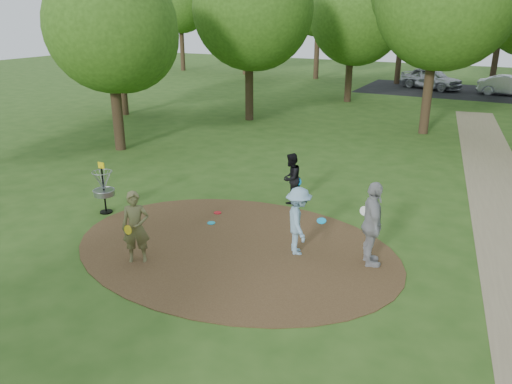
% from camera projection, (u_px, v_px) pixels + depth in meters
% --- Properties ---
extents(ground, '(100.00, 100.00, 0.00)m').
position_uv_depth(ground, '(234.00, 248.00, 12.49)').
color(ground, '#2D5119').
rests_on(ground, ground).
extents(dirt_clearing, '(8.40, 8.40, 0.02)m').
position_uv_depth(dirt_clearing, '(234.00, 247.00, 12.49)').
color(dirt_clearing, '#47301C').
rests_on(dirt_clearing, ground).
extents(parking_lot, '(14.00, 8.00, 0.01)m').
position_uv_depth(parking_lot, '(459.00, 91.00, 36.69)').
color(parking_lot, black).
rests_on(parking_lot, ground).
extents(player_observer_with_disc, '(0.76, 0.70, 1.74)m').
position_uv_depth(player_observer_with_disc, '(136.00, 227.00, 11.53)').
color(player_observer_with_disc, brown).
rests_on(player_observer_with_disc, ground).
extents(player_throwing_with_disc, '(1.28, 1.26, 1.69)m').
position_uv_depth(player_throwing_with_disc, '(298.00, 221.00, 11.94)').
color(player_throwing_with_disc, '#86AEC8').
rests_on(player_throwing_with_disc, ground).
extents(player_walking_with_disc, '(0.67, 0.79, 1.56)m').
position_uv_depth(player_walking_with_disc, '(291.00, 178.00, 15.20)').
color(player_walking_with_disc, black).
rests_on(player_walking_with_disc, ground).
extents(player_waiting_with_disc, '(0.95, 1.29, 2.03)m').
position_uv_depth(player_waiting_with_disc, '(372.00, 225.00, 11.33)').
color(player_waiting_with_disc, '#9D9C9F').
rests_on(player_waiting_with_disc, ground).
extents(disc_ground_cyan, '(0.22, 0.22, 0.02)m').
position_uv_depth(disc_ground_cyan, '(211.00, 223.00, 13.88)').
color(disc_ground_cyan, '#18A2C1').
rests_on(disc_ground_cyan, dirt_clearing).
extents(disc_ground_red, '(0.22, 0.22, 0.02)m').
position_uv_depth(disc_ground_red, '(218.00, 213.00, 14.58)').
color(disc_ground_red, red).
rests_on(disc_ground_red, dirt_clearing).
extents(car_left, '(5.01, 3.65, 1.58)m').
position_uv_depth(car_left, '(431.00, 78.00, 37.52)').
color(car_left, '#A9ACB1').
rests_on(car_left, ground).
extents(car_right, '(4.19, 1.62, 1.36)m').
position_uv_depth(car_right, '(509.00, 86.00, 34.61)').
color(car_right, '#AAADB2').
rests_on(car_right, ground).
extents(disc_golf_basket, '(0.63, 0.63, 1.54)m').
position_uv_depth(disc_golf_basket, '(103.00, 184.00, 14.38)').
color(disc_golf_basket, black).
rests_on(disc_golf_basket, ground).
extents(tree_ring, '(37.30, 45.75, 9.73)m').
position_uv_depth(tree_ring, '(428.00, 17.00, 18.54)').
color(tree_ring, '#332316').
rests_on(tree_ring, ground).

